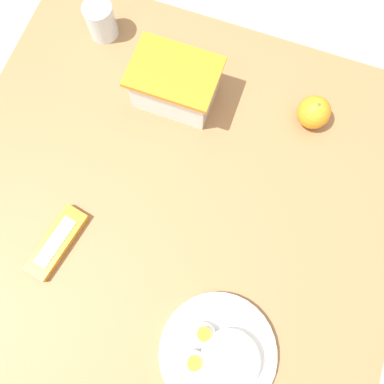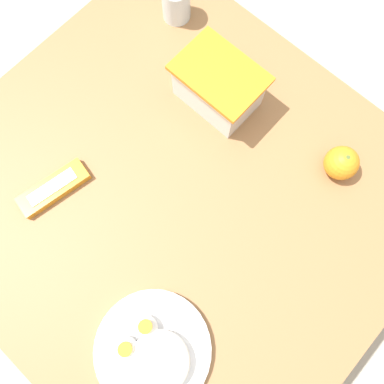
{
  "view_description": "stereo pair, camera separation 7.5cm",
  "coord_description": "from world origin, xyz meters",
  "px_view_note": "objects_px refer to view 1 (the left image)",
  "views": [
    {
      "loc": [
        0.1,
        -0.16,
        1.51
      ],
      "look_at": [
        0.03,
        0.02,
        0.78
      ],
      "focal_mm": 35.0,
      "sensor_mm": 36.0,
      "label": 1
    },
    {
      "loc": [
        0.16,
        -0.12,
        1.51
      ],
      "look_at": [
        0.03,
        0.02,
        0.78
      ],
      "focal_mm": 35.0,
      "sensor_mm": 36.0,
      "label": 2
    }
  ],
  "objects_px": {
    "orange_fruit": "(314,112)",
    "rice_plate": "(220,354)",
    "drinking_glass": "(101,21)",
    "food_container": "(175,86)",
    "candy_bar": "(57,242)"
  },
  "relations": [
    {
      "from": "orange_fruit",
      "to": "drinking_glass",
      "type": "bearing_deg",
      "value": 173.9
    },
    {
      "from": "candy_bar",
      "to": "orange_fruit",
      "type": "bearing_deg",
      "value": 46.86
    },
    {
      "from": "orange_fruit",
      "to": "rice_plate",
      "type": "height_order",
      "value": "orange_fruit"
    },
    {
      "from": "food_container",
      "to": "candy_bar",
      "type": "bearing_deg",
      "value": -105.99
    },
    {
      "from": "food_container",
      "to": "rice_plate",
      "type": "xyz_separation_m",
      "value": [
        0.26,
        -0.48,
        -0.03
      ]
    },
    {
      "from": "candy_bar",
      "to": "drinking_glass",
      "type": "relative_size",
      "value": 1.95
    },
    {
      "from": "orange_fruit",
      "to": "drinking_glass",
      "type": "xyz_separation_m",
      "value": [
        -0.51,
        0.05,
        0.01
      ]
    },
    {
      "from": "food_container",
      "to": "drinking_glass",
      "type": "height_order",
      "value": "food_container"
    },
    {
      "from": "orange_fruit",
      "to": "rice_plate",
      "type": "distance_m",
      "value": 0.52
    },
    {
      "from": "food_container",
      "to": "drinking_glass",
      "type": "xyz_separation_m",
      "value": [
        -0.22,
        0.1,
        -0.01
      ]
    },
    {
      "from": "food_container",
      "to": "drinking_glass",
      "type": "bearing_deg",
      "value": 154.98
    },
    {
      "from": "food_container",
      "to": "candy_bar",
      "type": "height_order",
      "value": "food_container"
    },
    {
      "from": "food_container",
      "to": "orange_fruit",
      "type": "distance_m",
      "value": 0.3
    },
    {
      "from": "food_container",
      "to": "rice_plate",
      "type": "height_order",
      "value": "food_container"
    },
    {
      "from": "drinking_glass",
      "to": "candy_bar",
      "type": "bearing_deg",
      "value": -77.78
    }
  ]
}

